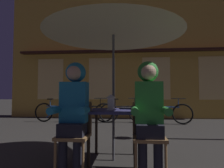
{
  "coord_description": "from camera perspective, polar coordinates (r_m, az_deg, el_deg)",
  "views": [
    {
      "loc": [
        0.25,
        -2.93,
        0.98
      ],
      "look_at": [
        0.0,
        -0.24,
        1.11
      ],
      "focal_mm": 31.61,
      "sensor_mm": 36.0,
      "label": 1
    }
  ],
  "objects": [
    {
      "name": "ground_plane",
      "position": [
        3.1,
        0.43,
        -21.23
      ],
      "size": [
        60.0,
        60.0,
        0.0
      ],
      "primitive_type": "plane",
      "color": "#2D2B28"
    },
    {
      "name": "cafe_table",
      "position": [
        2.96,
        0.43,
        -9.43
      ],
      "size": [
        0.72,
        0.72,
        0.74
      ],
      "color": "navy",
      "rests_on": "ground_plane"
    },
    {
      "name": "patio_umbrella",
      "position": [
        3.14,
        0.42,
        17.31
      ],
      "size": [
        2.1,
        2.1,
        2.31
      ],
      "color": "#4C4C51",
      "rests_on": "ground_plane"
    },
    {
      "name": "lantern",
      "position": [
        2.9,
        -0.31,
        -5.15
      ],
      "size": [
        0.11,
        0.11,
        0.23
      ],
      "color": "white",
      "rests_on": "cafe_table"
    },
    {
      "name": "chair_left",
      "position": [
        2.71,
        -10.71,
        -13.18
      ],
      "size": [
        0.4,
        0.4,
        0.87
      ],
      "color": "olive",
      "rests_on": "ground_plane"
    },
    {
      "name": "chair_right",
      "position": [
        2.62,
        10.54,
        -13.54
      ],
      "size": [
        0.4,
        0.4,
        0.87
      ],
      "color": "olive",
      "rests_on": "ground_plane"
    },
    {
      "name": "person_left_hooded",
      "position": [
        2.61,
        -10.98,
        -5.67
      ],
      "size": [
        0.45,
        0.56,
        1.4
      ],
      "color": "black",
      "rests_on": "ground_plane"
    },
    {
      "name": "person_right_hooded",
      "position": [
        2.52,
        10.59,
        -5.78
      ],
      "size": [
        0.45,
        0.56,
        1.4
      ],
      "color": "black",
      "rests_on": "ground_plane"
    },
    {
      "name": "shopfront_building",
      "position": [
        8.59,
        4.85,
        11.4
      ],
      "size": [
        10.0,
        0.93,
        6.2
      ],
      "color": "gold",
      "rests_on": "ground_plane"
    },
    {
      "name": "bicycle_nearest",
      "position": [
        7.16,
        -15.39,
        -7.81
      ],
      "size": [
        1.68,
        0.08,
        0.84
      ],
      "color": "black",
      "rests_on": "ground_plane"
    },
    {
      "name": "bicycle_second",
      "position": [
        6.94,
        -6.63,
        -8.05
      ],
      "size": [
        1.68,
        0.08,
        0.84
      ],
      "color": "black",
      "rests_on": "ground_plane"
    },
    {
      "name": "bicycle_third",
      "position": [
        6.8,
        3.35,
        -8.17
      ],
      "size": [
        1.66,
        0.36,
        0.84
      ],
      "color": "black",
      "rests_on": "ground_plane"
    },
    {
      "name": "bicycle_fourth",
      "position": [
        6.78,
        15.36,
        -8.09
      ],
      "size": [
        1.66,
        0.39,
        0.84
      ],
      "color": "black",
      "rests_on": "ground_plane"
    },
    {
      "name": "book",
      "position": [
        3.1,
        4.29,
        -7.02
      ],
      "size": [
        0.24,
        0.2,
        0.02
      ],
      "primitive_type": "cube",
      "rotation": [
        0.0,
        0.0,
        -0.34
      ],
      "color": "black",
      "rests_on": "cafe_table"
    }
  ]
}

